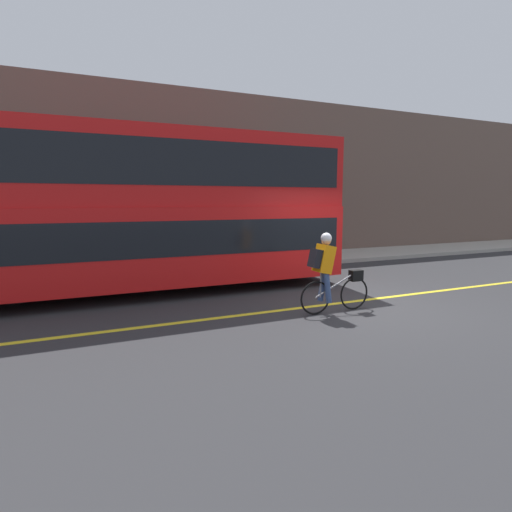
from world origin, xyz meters
TOP-DOWN VIEW (x-y plane):
  - ground_plane at (0.00, 0.00)m, footprint 80.00×80.00m
  - road_center_line at (0.00, 0.25)m, footprint 50.00×0.14m
  - sidewalk_curb at (0.00, 6.12)m, footprint 60.00×2.57m
  - building_facade at (0.00, 7.56)m, footprint 60.00×0.30m
  - bus at (-3.85, 3.07)m, footprint 9.33×2.60m
  - cyclist_on_bike at (-0.97, -0.28)m, footprint 1.59×0.32m
  - trash_bin at (-2.12, 5.99)m, footprint 0.57×0.57m
  - street_sign_post at (-7.16, 5.99)m, footprint 0.36×0.09m

SIDE VIEW (x-z plane):
  - ground_plane at x=0.00m, z-range 0.00..0.00m
  - road_center_line at x=0.00m, z-range 0.00..0.01m
  - sidewalk_curb at x=0.00m, z-range 0.00..0.14m
  - trash_bin at x=-2.12m, z-range 0.14..1.07m
  - cyclist_on_bike at x=-0.97m, z-range 0.06..1.66m
  - street_sign_post at x=-7.16m, z-range 0.29..3.06m
  - bus at x=-3.85m, z-range 0.20..4.01m
  - building_facade at x=0.00m, z-range 0.00..6.12m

